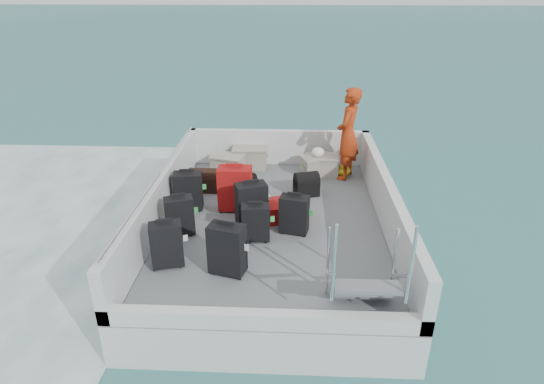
% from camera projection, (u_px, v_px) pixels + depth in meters
% --- Properties ---
extents(ground, '(160.00, 160.00, 0.00)m').
position_uv_depth(ground, '(273.00, 253.00, 7.39)').
color(ground, '#175052').
rests_on(ground, ground).
extents(ferry_hull, '(3.60, 5.00, 0.60)m').
position_uv_depth(ferry_hull, '(273.00, 237.00, 7.26)').
color(ferry_hull, silver).
rests_on(ferry_hull, ground).
extents(deck, '(3.30, 4.70, 0.02)m').
position_uv_depth(deck, '(273.00, 220.00, 7.13)').
color(deck, slate).
rests_on(deck, ferry_hull).
extents(deck_fittings, '(3.60, 5.00, 0.90)m').
position_uv_depth(deck_fittings, '(295.00, 208.00, 6.66)').
color(deck_fittings, silver).
rests_on(deck_fittings, deck).
extents(suitcase_0, '(0.45, 0.33, 0.63)m').
position_uv_depth(suitcase_0, '(167.00, 245.00, 5.84)').
color(suitcase_0, black).
rests_on(suitcase_0, deck).
extents(suitcase_1, '(0.45, 0.35, 0.60)m').
position_uv_depth(suitcase_1, '(180.00, 217.00, 6.58)').
color(suitcase_1, black).
rests_on(suitcase_1, deck).
extents(suitcase_2, '(0.47, 0.31, 0.64)m').
position_uv_depth(suitcase_2, '(188.00, 191.00, 7.32)').
color(suitcase_2, black).
rests_on(suitcase_2, deck).
extents(suitcase_3, '(0.50, 0.37, 0.68)m').
position_uv_depth(suitcase_3, '(227.00, 250.00, 5.70)').
color(suitcase_3, black).
rests_on(suitcase_3, deck).
extents(suitcase_4, '(0.53, 0.41, 0.68)m').
position_uv_depth(suitcase_4, '(251.00, 205.00, 6.85)').
color(suitcase_4, black).
rests_on(suitcase_4, deck).
extents(suitcase_5, '(0.54, 0.32, 0.73)m').
position_uv_depth(suitcase_5, '(235.00, 189.00, 7.30)').
color(suitcase_5, '#A40C15').
rests_on(suitcase_5, deck).
extents(suitcase_6, '(0.41, 0.26, 0.55)m').
position_uv_depth(suitcase_6, '(256.00, 223.00, 6.46)').
color(suitcase_6, black).
rests_on(suitcase_6, deck).
extents(suitcase_7, '(0.46, 0.32, 0.58)m').
position_uv_depth(suitcase_7, '(294.00, 215.00, 6.65)').
color(suitcase_7, black).
rests_on(suitcase_7, deck).
extents(suitcase_8, '(0.81, 0.63, 0.28)m').
position_uv_depth(suitcase_8, '(283.00, 210.00, 7.12)').
color(suitcase_8, '#A40C15').
rests_on(suitcase_8, deck).
extents(duffel_0, '(0.53, 0.31, 0.32)m').
position_uv_depth(duffel_0, '(205.00, 182.00, 8.06)').
color(duffel_0, black).
rests_on(duffel_0, deck).
extents(duffel_1, '(0.51, 0.49, 0.32)m').
position_uv_depth(duffel_1, '(244.00, 184.00, 7.99)').
color(duffel_1, black).
rests_on(duffel_1, deck).
extents(duffel_2, '(0.48, 0.40, 0.32)m').
position_uv_depth(duffel_2, '(306.00, 186.00, 7.90)').
color(duffel_2, black).
rests_on(duffel_2, deck).
extents(crate_0, '(0.66, 0.53, 0.35)m').
position_uv_depth(crate_0, '(228.00, 166.00, 8.73)').
color(crate_0, gray).
rests_on(crate_0, deck).
extents(crate_1, '(0.66, 0.46, 0.39)m').
position_uv_depth(crate_1, '(250.00, 158.00, 9.06)').
color(crate_1, gray).
rests_on(crate_1, deck).
extents(crate_2, '(0.66, 0.56, 0.34)m').
position_uv_depth(crate_2, '(317.00, 166.00, 8.70)').
color(crate_2, gray).
rests_on(crate_2, deck).
extents(crate_3, '(0.60, 0.43, 0.35)m').
position_uv_depth(crate_3, '(322.00, 166.00, 8.70)').
color(crate_3, gray).
rests_on(crate_3, deck).
extents(yellow_bag, '(0.28, 0.26, 0.22)m').
position_uv_depth(yellow_bag, '(343.00, 170.00, 8.68)').
color(yellow_bag, yellow).
rests_on(yellow_bag, deck).
extents(white_bag, '(0.24, 0.24, 0.18)m').
position_uv_depth(white_bag, '(318.00, 154.00, 8.59)').
color(white_bag, white).
rests_on(white_bag, crate_2).
extents(passenger, '(0.60, 0.73, 1.71)m').
position_uv_depth(passenger, '(348.00, 134.00, 8.31)').
color(passenger, '#EA4316').
rests_on(passenger, deck).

